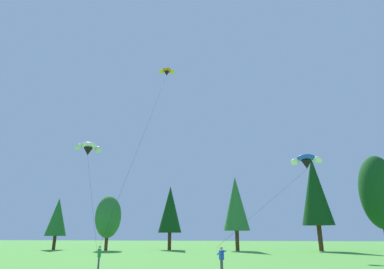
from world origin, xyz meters
name	(u,v)px	position (x,y,z in m)	size (l,w,h in m)	color
treeline_tree_b	(57,217)	(-25.73, 49.24, 5.22)	(3.43, 3.43, 8.33)	#472D19
treeline_tree_c	(108,217)	(-16.41, 48.47, 5.15)	(4.10, 4.10, 8.51)	#472D19
treeline_tree_d	(170,209)	(-6.85, 51.55, 6.44)	(3.86, 3.86, 10.28)	#472D19
treeline_tree_e	(236,203)	(4.17, 49.88, 7.13)	(4.11, 4.11, 11.39)	#472D19
treeline_tree_f	(315,190)	(16.62, 50.66, 9.04)	(4.78, 4.78, 14.43)	#472D19
treeline_tree_g	(379,192)	(26.38, 51.46, 8.76)	(5.71, 5.71, 14.47)	#472D19
kite_flyer_near	(99,255)	(-5.91, 22.17, 0.99)	(0.42, 0.60, 1.69)	#4C4C51
kite_flyer_mid	(221,257)	(3.34, 21.04, 1.00)	(0.70, 0.72, 1.69)	#4C4C51
parafoil_kite_high_orange	(167,72)	(-4.86, 38.09, 24.89)	(2.46, 16.68, 24.35)	orange
parafoil_kite_mid_blue_white	(306,161)	(12.81, 36.36, 10.78)	(11.69, 16.55, 10.04)	blue
parafoil_kite_far_white	(88,148)	(-11.52, 29.79, 11.52)	(6.85, 9.05, 11.10)	white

